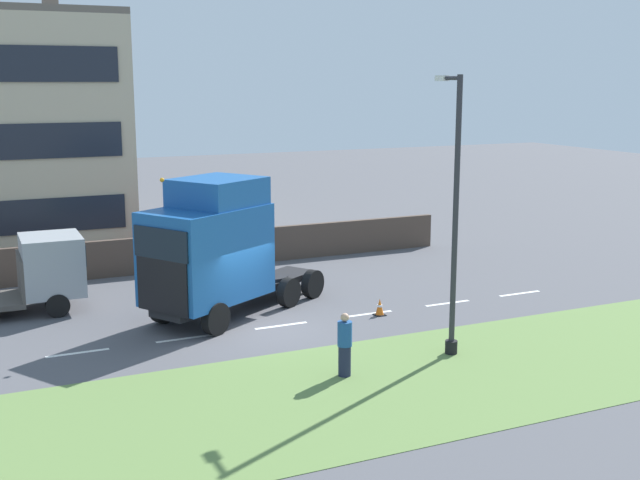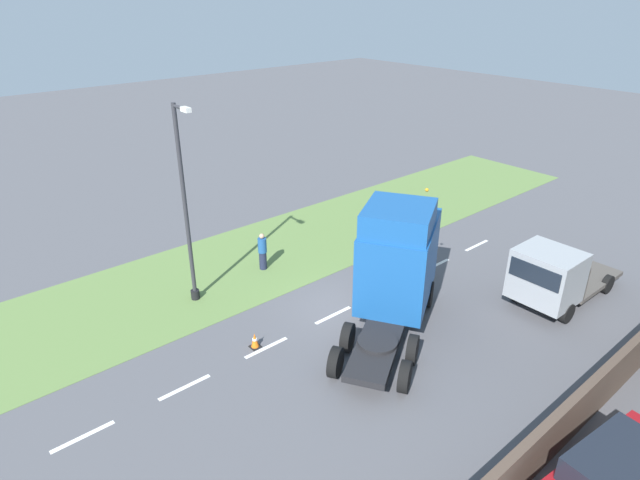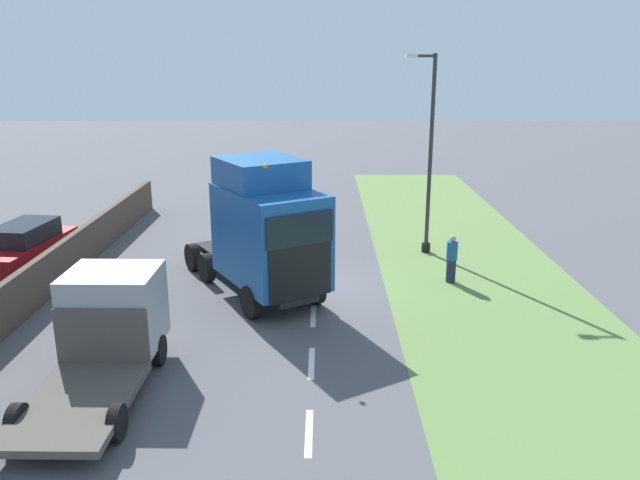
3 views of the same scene
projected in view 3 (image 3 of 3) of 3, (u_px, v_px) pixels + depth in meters
The scene contains 10 objects.
ground_plane at pixel (314, 287), 22.03m from camera, with size 120.00×120.00×0.00m, color #515156.
grass_verge at pixel (484, 287), 22.01m from camera, with size 7.00×44.00×0.01m.
lane_markings at pixel (315, 280), 22.70m from camera, with size 0.16×21.00×0.00m.
boundary_wall at pixel (58, 267), 21.85m from camera, with size 0.25×24.00×1.52m.
lorry_cab at pixel (266, 231), 20.35m from camera, with size 5.73×7.24×4.84m.
flatbed_truck at pixel (109, 323), 15.69m from camera, with size 2.40×5.72×2.60m.
parked_car at pixel (25, 250), 23.15m from camera, with size 2.29×4.85×1.93m.
lamp_post at pixel (428, 165), 24.99m from camera, with size 1.30×0.36×7.97m.
pedestrian at pixel (452, 259), 22.31m from camera, with size 0.39×0.39×1.76m.
traffic_cone_lead at pixel (323, 246), 25.96m from camera, with size 0.36×0.36×0.58m.
Camera 3 is at (-0.29, 20.67, 7.80)m, focal length 35.00 mm.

